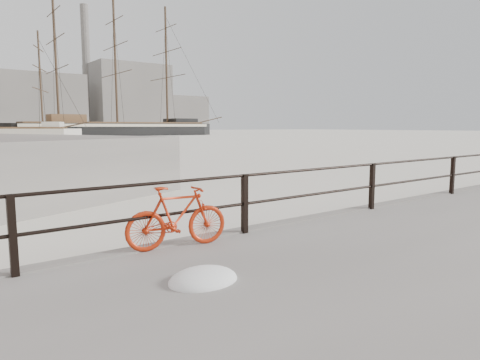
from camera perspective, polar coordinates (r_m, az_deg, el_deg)
ground at (r=9.95m, az=16.30°, el=-5.56°), size 400.00×400.00×0.00m
guardrail at (r=9.71m, az=17.19°, el=-0.80°), size 28.00×0.10×1.00m
bicycle at (r=6.40m, az=-8.39°, el=-4.89°), size 1.56×0.48×0.93m
barque_black at (r=99.05m, az=-15.96°, el=5.69°), size 54.12×18.21×30.94m
schooner_mid at (r=85.20m, az=-28.69°, el=4.88°), size 28.91×21.48×19.37m
industrial_west at (r=148.54m, az=-26.59°, el=9.10°), size 32.00×18.00×18.00m
industrial_mid at (r=163.62m, az=-14.67°, el=10.43°), size 26.00×20.00×24.00m
industrial_east at (r=177.90m, az=-8.31°, el=8.70°), size 20.00×16.00×14.00m
smokestack at (r=164.73m, az=-19.77°, el=13.72°), size 2.80×2.80×44.00m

